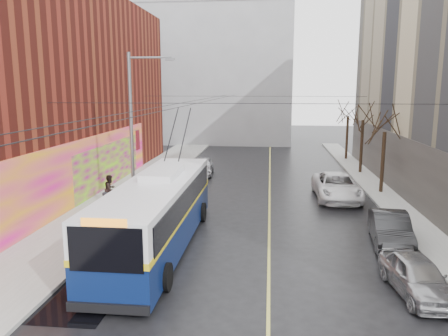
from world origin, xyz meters
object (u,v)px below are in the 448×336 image
object	(u,v)px
trolleybus	(158,212)
parked_car_c	(337,186)
parked_car_b	(390,229)
parked_car_a	(417,276)
following_car	(203,166)
tree_mid	(364,110)
pedestrian_a	(107,208)
tree_near	(385,120)
tree_far	(348,108)
streetlight_pole	(134,128)
pedestrian_b	(110,189)

from	to	relation	value
trolleybus	parked_car_c	bearing A→B (deg)	46.78
trolleybus	parked_car_b	size ratio (longest dim) A/B	2.83
parked_car_a	following_car	xyz separation A→B (m)	(-10.63, 20.18, 0.04)
trolleybus	parked_car_a	size ratio (longest dim) A/B	3.19
parked_car_a	tree_mid	bearing A→B (deg)	77.30
trolleybus	tree_mid	bearing A→B (deg)	56.22
pedestrian_a	tree_near	bearing A→B (deg)	-59.02
tree_far	pedestrian_a	bearing A→B (deg)	-125.02
parked_car_b	parked_car_c	bearing A→B (deg)	104.50
trolleybus	tree_far	bearing A→B (deg)	64.14
parked_car_a	tree_far	bearing A→B (deg)	78.79
streetlight_pole	tree_near	distance (m)	16.28
tree_far	following_car	distance (m)	16.30
parked_car_a	parked_car_c	xyz separation A→B (m)	(-0.81, 13.23, 0.14)
parked_car_a	pedestrian_b	xyz separation A→B (m)	(-14.74, 10.06, 0.36)
tree_near	parked_car_a	distance (m)	15.72
streetlight_pole	pedestrian_b	distance (m)	4.45
trolleybus	parked_car_b	xyz separation A→B (m)	(10.44, 1.50, -0.92)
tree_far	parked_car_c	world-z (taller)	tree_far
tree_near	tree_mid	world-z (taller)	tree_mid
streetlight_pole	pedestrian_a	distance (m)	4.76
streetlight_pole	tree_far	distance (m)	25.09
tree_mid	streetlight_pole	bearing A→B (deg)	-139.35
parked_car_b	pedestrian_b	distance (m)	15.97
streetlight_pole	tree_near	bearing A→B (deg)	21.62
tree_mid	tree_near	bearing A→B (deg)	-90.00
parked_car_c	following_car	xyz separation A→B (m)	(-9.82, 6.96, -0.11)
tree_mid	pedestrian_b	xyz separation A→B (m)	(-17.13, -11.87, -4.22)
tree_mid	following_car	bearing A→B (deg)	-172.36
parked_car_b	following_car	size ratio (longest dim) A/B	1.07
streetlight_pole	tree_near	xyz separation A→B (m)	(15.14, 6.00, 0.13)
tree_near	parked_car_a	size ratio (longest dim) A/B	1.61
tree_far	pedestrian_b	world-z (taller)	tree_far
tree_far	trolleybus	world-z (taller)	tree_far
tree_near	trolleybus	xyz separation A→B (m)	(-12.44, -11.48, -3.31)
trolleybus	pedestrian_b	distance (m)	8.13
tree_far	parked_car_c	bearing A→B (deg)	-101.52
parked_car_a	following_car	bearing A→B (deg)	111.29
tree_near	tree_far	world-z (taller)	tree_far
streetlight_pole	pedestrian_a	xyz separation A→B (m)	(-0.76, -2.68, -3.86)
parked_car_a	pedestrian_a	distance (m)	14.88
pedestrian_a	trolleybus	bearing A→B (deg)	-126.68
parked_car_a	tree_near	bearing A→B (deg)	74.43
tree_mid	parked_car_b	distance (m)	17.69
parked_car_b	pedestrian_a	world-z (taller)	pedestrian_a
parked_car_b	pedestrian_a	xyz separation A→B (m)	(-13.89, 1.30, 0.25)
streetlight_pole	tree_far	world-z (taller)	streetlight_pole
trolleybus	pedestrian_a	size ratio (longest dim) A/B	7.60
pedestrian_b	pedestrian_a	bearing A→B (deg)	-151.20
tree_near	tree_mid	bearing A→B (deg)	90.00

